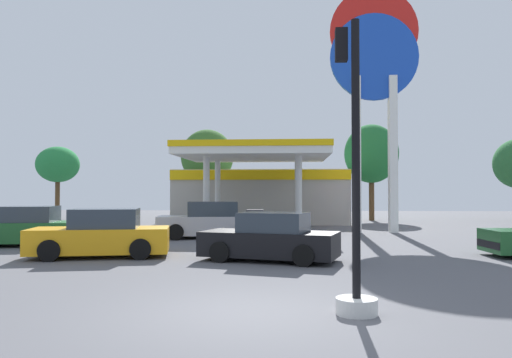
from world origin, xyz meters
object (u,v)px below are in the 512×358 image
object	(u,v)px
car_3	(32,228)
tree_1	(207,157)
tree_0	(58,165)
car_1	(270,239)
car_0	(210,221)
tree_2	(371,154)
traffic_signal_1	(354,219)
car_4	(101,235)
station_pole_sign	(374,75)

from	to	relation	value
car_3	tree_1	bearing A→B (deg)	78.98
car_3	tree_0	world-z (taller)	tree_0
tree_0	tree_1	distance (m)	11.34
tree_0	car_1	bearing A→B (deg)	-51.69
car_0	tree_2	size ratio (longest dim) A/B	0.69
car_3	tree_2	xyz separation A→B (m)	(15.65, 17.54, 4.06)
traffic_signal_1	tree_1	world-z (taller)	tree_1
car_1	tree_2	bearing A→B (deg)	73.09
car_0	tree_1	bearing A→B (deg)	100.07
traffic_signal_1	tree_2	size ratio (longest dim) A/B	0.73
car_3	traffic_signal_1	xyz separation A→B (m)	(10.95, -9.81, 0.92)
traffic_signal_1	tree_2	distance (m)	27.92
car_0	car_4	world-z (taller)	car_0
car_4	tree_1	bearing A→B (deg)	90.74
tree_0	tree_2	bearing A→B (deg)	-1.04
traffic_signal_1	tree_2	world-z (taller)	tree_2
car_4	tree_2	world-z (taller)	tree_2
car_4	tree_1	world-z (taller)	tree_1
car_1	tree_1	size ratio (longest dim) A/B	0.64
car_4	tree_2	bearing A→B (deg)	60.22
car_4	tree_1	xyz separation A→B (m)	(-0.28, 21.59, 3.98)
station_pole_sign	car_3	distance (m)	17.45
car_1	tree_0	xyz separation A→B (m)	(-16.95, 21.46, 3.42)
car_1	traffic_signal_1	size ratio (longest dim) A/B	0.86
station_pole_sign	car_1	xyz separation A→B (m)	(-4.88, -10.63, -7.36)
traffic_signal_1	tree_0	distance (m)	33.54
station_pole_sign	tree_1	xyz separation A→B (m)	(-10.52, 11.45, -3.34)
car_1	car_0	bearing A→B (deg)	112.84
tree_1	tree_2	distance (m)	12.08
car_1	car_4	size ratio (longest dim) A/B	0.95
station_pole_sign	tree_2	xyz separation A→B (m)	(1.52, 10.40, -3.26)
car_0	tree_2	distance (m)	17.30
car_1	tree_1	xyz separation A→B (m)	(-5.64, 22.08, 4.01)
car_1	tree_0	distance (m)	27.56
station_pole_sign	car_1	world-z (taller)	station_pole_sign
station_pole_sign	tree_2	distance (m)	11.01
car_3	station_pole_sign	bearing A→B (deg)	26.79
car_3	tree_1	distance (m)	19.35
station_pole_sign	tree_2	bearing A→B (deg)	81.71
station_pole_sign	tree_1	world-z (taller)	station_pole_sign
car_4	traffic_signal_1	world-z (taller)	traffic_signal_1
car_4	tree_0	size ratio (longest dim) A/B	0.83
car_4	car_0	bearing A→B (deg)	69.99
station_pole_sign	car_1	size ratio (longest dim) A/B	2.89
traffic_signal_1	car_0	bearing A→B (deg)	109.22
car_1	tree_0	bearing A→B (deg)	128.31
tree_0	station_pole_sign	bearing A→B (deg)	-26.38
traffic_signal_1	car_1	bearing A→B (deg)	104.98
traffic_signal_1	tree_1	size ratio (longest dim) A/B	0.74
car_1	tree_0	size ratio (longest dim) A/B	0.79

